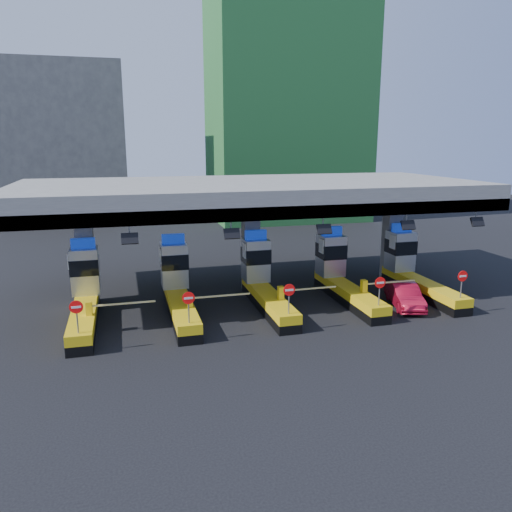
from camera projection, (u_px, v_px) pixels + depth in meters
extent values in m
plane|color=black|center=(264.00, 304.00, 29.56)|extent=(120.00, 120.00, 0.00)
cube|color=slate|center=(251.00, 194.00, 30.97)|extent=(28.00, 12.00, 1.50)
cube|color=#4C4C49|center=(278.00, 213.00, 25.70)|extent=(28.00, 0.60, 0.70)
cube|color=slate|center=(86.00, 258.00, 29.23)|extent=(1.00, 1.00, 5.50)
cube|color=slate|center=(251.00, 249.00, 31.76)|extent=(1.00, 1.00, 5.50)
cube|color=slate|center=(391.00, 241.00, 34.29)|extent=(1.00, 1.00, 5.50)
cylinder|color=slate|center=(129.00, 231.00, 23.93)|extent=(0.06, 0.06, 0.50)
cube|color=black|center=(130.00, 239.00, 23.82)|extent=(0.80, 0.38, 0.54)
cylinder|color=slate|center=(231.00, 226.00, 25.20)|extent=(0.06, 0.06, 0.50)
cube|color=black|center=(232.00, 234.00, 25.09)|extent=(0.80, 0.38, 0.54)
cylinder|color=slate|center=(323.00, 222.00, 26.46)|extent=(0.06, 0.06, 0.50)
cube|color=black|center=(324.00, 229.00, 26.35)|extent=(0.80, 0.38, 0.54)
cylinder|color=slate|center=(407.00, 218.00, 27.73)|extent=(0.06, 0.06, 0.50)
cube|color=black|center=(408.00, 225.00, 27.62)|extent=(0.80, 0.38, 0.54)
cylinder|color=slate|center=(476.00, 215.00, 28.87)|extent=(0.06, 0.06, 0.50)
cube|color=black|center=(477.00, 222.00, 28.76)|extent=(0.80, 0.38, 0.54)
cube|color=black|center=(85.00, 322.00, 26.03)|extent=(1.20, 8.00, 0.50)
cube|color=#E5B70C|center=(84.00, 312.00, 25.92)|extent=(1.20, 8.00, 0.50)
cube|color=#9EA3A8|center=(85.00, 270.00, 28.20)|extent=(1.50, 1.50, 2.60)
cube|color=black|center=(85.00, 265.00, 28.11)|extent=(1.56, 1.56, 0.90)
cube|color=#0C2DBF|center=(83.00, 243.00, 27.84)|extent=(1.30, 0.35, 0.55)
cube|color=white|center=(69.00, 261.00, 27.56)|extent=(0.06, 0.70, 0.90)
cylinder|color=slate|center=(77.00, 320.00, 22.33)|extent=(0.07, 0.07, 1.30)
cylinder|color=red|center=(76.00, 307.00, 22.16)|extent=(0.60, 0.04, 0.60)
cube|color=white|center=(76.00, 307.00, 22.14)|extent=(0.42, 0.02, 0.10)
cube|color=#E5B70C|center=(89.00, 308.00, 24.74)|extent=(0.30, 0.35, 0.70)
cube|color=white|center=(123.00, 304.00, 25.13)|extent=(3.20, 0.08, 0.08)
cube|color=black|center=(181.00, 313.00, 27.29)|extent=(1.20, 8.00, 0.50)
cube|color=#E5B70C|center=(181.00, 304.00, 27.18)|extent=(1.20, 8.00, 0.50)
cube|color=#9EA3A8|center=(174.00, 265.00, 29.46)|extent=(1.50, 1.50, 2.60)
cube|color=black|center=(174.00, 260.00, 29.38)|extent=(1.56, 1.56, 0.90)
cube|color=#0C2DBF|center=(173.00, 239.00, 29.11)|extent=(1.30, 0.35, 0.55)
cube|color=white|center=(160.00, 255.00, 28.82)|extent=(0.06, 0.70, 0.90)
cylinder|color=slate|center=(189.00, 310.00, 23.59)|extent=(0.07, 0.07, 1.30)
cylinder|color=red|center=(188.00, 298.00, 23.43)|extent=(0.60, 0.04, 0.60)
cube|color=white|center=(189.00, 298.00, 23.40)|extent=(0.42, 0.02, 0.10)
cube|color=#E5B70C|center=(190.00, 300.00, 26.01)|extent=(0.30, 0.35, 0.70)
cube|color=white|center=(221.00, 296.00, 26.40)|extent=(3.20, 0.08, 0.08)
cube|color=black|center=(268.00, 306.00, 28.56)|extent=(1.20, 8.00, 0.50)
cube|color=#E5B70C|center=(268.00, 297.00, 28.45)|extent=(1.20, 8.00, 0.50)
cube|color=#9EA3A8|center=(256.00, 260.00, 30.73)|extent=(1.50, 1.50, 2.60)
cube|color=black|center=(256.00, 255.00, 30.64)|extent=(1.56, 1.56, 0.90)
cube|color=#0C2DBF|center=(256.00, 235.00, 30.37)|extent=(1.30, 0.35, 0.55)
cube|color=white|center=(244.00, 250.00, 30.09)|extent=(0.06, 0.70, 0.90)
cylinder|color=slate|center=(289.00, 301.00, 24.86)|extent=(0.07, 0.07, 1.30)
cylinder|color=red|center=(289.00, 290.00, 24.69)|extent=(0.60, 0.04, 0.60)
cube|color=white|center=(289.00, 290.00, 24.67)|extent=(0.42, 0.02, 0.10)
cube|color=#E5B70C|center=(281.00, 293.00, 27.27)|extent=(0.30, 0.35, 0.70)
cube|color=white|center=(309.00, 289.00, 27.67)|extent=(3.20, 0.08, 0.08)
cube|color=black|center=(348.00, 299.00, 29.83)|extent=(1.20, 8.00, 0.50)
cube|color=#E5B70C|center=(349.00, 291.00, 29.71)|extent=(1.20, 8.00, 0.50)
cube|color=#9EA3A8|center=(331.00, 255.00, 32.00)|extent=(1.50, 1.50, 2.60)
cube|color=black|center=(331.00, 251.00, 31.91)|extent=(1.56, 1.56, 0.90)
cube|color=#0C2DBF|center=(332.00, 231.00, 31.64)|extent=(1.30, 0.35, 0.55)
cube|color=white|center=(321.00, 246.00, 31.35)|extent=(0.06, 0.70, 0.90)
cylinder|color=slate|center=(379.00, 294.00, 26.12)|extent=(0.07, 0.07, 1.30)
cylinder|color=red|center=(380.00, 283.00, 25.96)|extent=(0.60, 0.04, 0.60)
cube|color=white|center=(380.00, 283.00, 25.94)|extent=(0.42, 0.02, 0.10)
cube|color=#E5B70C|center=(364.00, 286.00, 28.54)|extent=(0.30, 0.35, 0.70)
cube|color=white|center=(390.00, 282.00, 28.93)|extent=(3.20, 0.08, 0.08)
cube|color=black|center=(422.00, 292.00, 31.09)|extent=(1.20, 8.00, 0.50)
cube|color=#E5B70C|center=(423.00, 284.00, 30.98)|extent=(1.20, 8.00, 0.50)
cube|color=#9EA3A8|center=(400.00, 251.00, 33.26)|extent=(1.50, 1.50, 2.60)
cube|color=black|center=(401.00, 246.00, 33.18)|extent=(1.56, 1.56, 0.90)
cube|color=#0C2DBF|center=(402.00, 227.00, 32.91)|extent=(1.30, 0.35, 0.55)
cube|color=white|center=(392.00, 242.00, 32.62)|extent=(0.06, 0.70, 0.90)
cylinder|color=slate|center=(461.00, 286.00, 27.39)|extent=(0.07, 0.07, 1.30)
cylinder|color=red|center=(463.00, 276.00, 27.22)|extent=(0.60, 0.04, 0.60)
cube|color=white|center=(463.00, 276.00, 27.20)|extent=(0.42, 0.02, 0.10)
cube|color=#E5B70C|center=(440.00, 280.00, 29.80)|extent=(0.30, 0.35, 0.70)
cube|color=white|center=(464.00, 276.00, 30.20)|extent=(3.20, 0.08, 0.08)
cube|color=#1E5926|center=(287.00, 102.00, 59.53)|extent=(18.00, 12.00, 28.00)
cube|color=#4C4C49|center=(63.00, 145.00, 57.85)|extent=(14.00, 10.00, 18.00)
imported|color=maroon|center=(405.00, 296.00, 28.99)|extent=(2.50, 4.35, 1.36)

